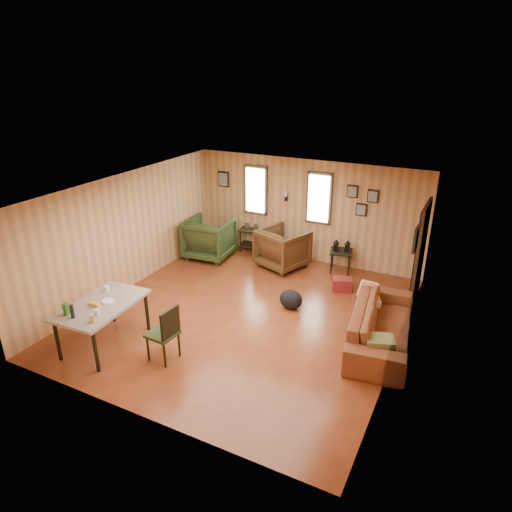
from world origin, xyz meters
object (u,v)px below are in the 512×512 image
(sofa, at_px, (382,319))
(dining_table, at_px, (101,308))
(recliner_brown, at_px, (283,246))
(side_table, at_px, (341,250))
(recliner_green, at_px, (209,236))
(end_table, at_px, (252,235))

(sofa, relative_size, dining_table, 1.52)
(sofa, height_order, recliner_brown, recliner_brown)
(dining_table, bearing_deg, side_table, 56.51)
(side_table, distance_m, dining_table, 5.31)
(sofa, distance_m, recliner_brown, 3.46)
(recliner_brown, distance_m, recliner_green, 1.82)
(recliner_green, relative_size, end_table, 1.50)
(sofa, relative_size, end_table, 3.33)
(dining_table, bearing_deg, end_table, 83.11)
(recliner_brown, bearing_deg, recliner_green, 28.11)
(recliner_brown, height_order, recliner_green, recliner_green)
(side_table, height_order, dining_table, dining_table)
(end_table, bearing_deg, side_table, -5.31)
(dining_table, bearing_deg, recliner_brown, 68.41)
(recliner_green, height_order, side_table, recliner_green)
(sofa, distance_m, recliner_green, 4.90)
(sofa, xyz_separation_m, side_table, (-1.47, 2.48, 0.06))
(recliner_brown, xyz_separation_m, end_table, (-1.10, 0.58, -0.11))
(recliner_brown, height_order, dining_table, recliner_brown)
(end_table, xyz_separation_m, side_table, (2.37, -0.22, 0.12))
(side_table, bearing_deg, dining_table, -119.76)
(sofa, distance_m, side_table, 2.88)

